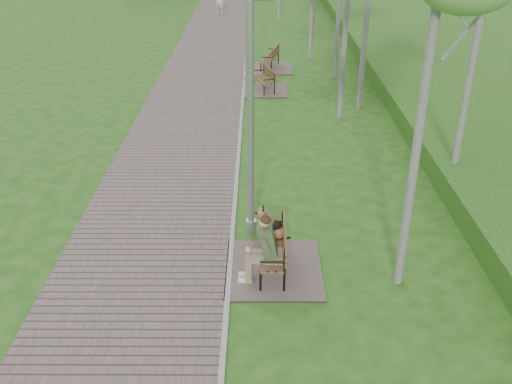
# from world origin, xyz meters

# --- Properties ---
(ground) EXTENTS (120.00, 120.00, 0.00)m
(ground) POSITION_xyz_m (0.00, 0.00, 0.00)
(ground) COLOR #205314
(ground) RESTS_ON ground
(walkway) EXTENTS (3.50, 67.00, 0.04)m
(walkway) POSITION_xyz_m (-1.75, 21.50, 0.02)
(walkway) COLOR #635550
(walkway) RESTS_ON ground
(kerb) EXTENTS (0.10, 67.00, 0.05)m
(kerb) POSITION_xyz_m (0.00, 21.50, 0.03)
(kerb) COLOR #999993
(kerb) RESTS_ON ground
(embankment) EXTENTS (14.00, 70.00, 1.60)m
(embankment) POSITION_xyz_m (12.00, 20.00, 0.00)
(embankment) COLOR #50852C
(embankment) RESTS_ON ground
(bench_main) EXTENTS (1.89, 2.10, 1.65)m
(bench_main) POSITION_xyz_m (0.78, -0.51, 0.46)
(bench_main) COLOR #635550
(bench_main) RESTS_ON ground
(bench_second) EXTENTS (1.73, 1.92, 1.06)m
(bench_second) POSITION_xyz_m (0.79, 11.30, 0.19)
(bench_second) COLOR #635550
(bench_second) RESTS_ON ground
(bench_third) EXTENTS (1.89, 2.10, 1.16)m
(bench_third) POSITION_xyz_m (1.06, 14.42, 0.22)
(bench_third) COLOR #635550
(bench_third) RESTS_ON ground
(lamp_post_near) EXTENTS (0.23, 0.23, 5.90)m
(lamp_post_near) POSITION_xyz_m (0.41, 0.89, 2.76)
(lamp_post_near) COLOR #989BA0
(lamp_post_near) RESTS_ON ground
(lamp_post_second) EXTENTS (0.19, 0.19, 4.84)m
(lamp_post_second) POSITION_xyz_m (0.11, 12.35, 2.26)
(lamp_post_second) COLOR #989BA0
(lamp_post_second) RESTS_ON ground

